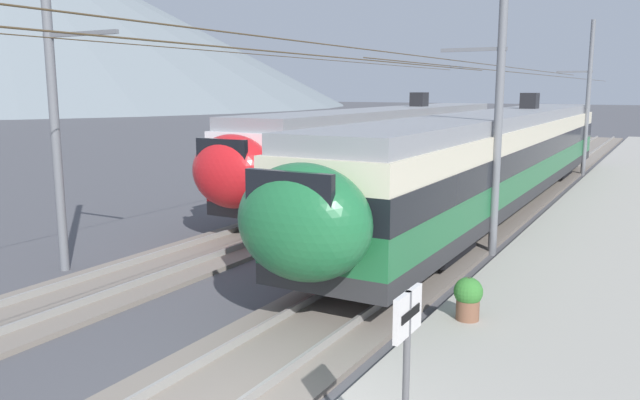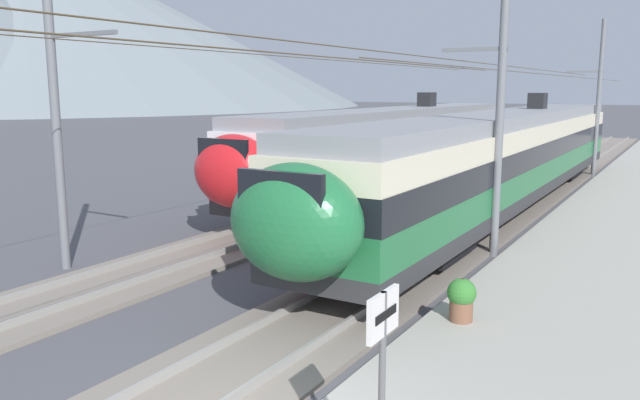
{
  "view_description": "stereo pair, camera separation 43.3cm",
  "coord_description": "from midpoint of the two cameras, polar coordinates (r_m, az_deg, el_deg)",
  "views": [
    {
      "loc": [
        -6.53,
        -4.7,
        4.74
      ],
      "look_at": [
        8.86,
        3.95,
        1.64
      ],
      "focal_mm": 35.66,
      "sensor_mm": 36.0,
      "label": 1
    },
    {
      "loc": [
        -6.31,
        -5.07,
        4.74
      ],
      "look_at": [
        8.86,
        3.95,
        1.64
      ],
      "focal_mm": 35.66,
      "sensor_mm": 36.0,
      "label": 2
    }
  ],
  "objects": [
    {
      "name": "catenary_mast_east",
      "position": [
        37.67,
        22.45,
        8.55
      ],
      "size": [
        49.97,
        1.87,
        8.35
      ],
      "color": "slate",
      "rests_on": "ground"
    },
    {
      "name": "catenary_mast_mid",
      "position": [
        18.46,
        14.78,
        8.28
      ],
      "size": [
        49.97,
        1.87,
        8.34
      ],
      "color": "slate",
      "rests_on": "ground"
    },
    {
      "name": "platform_sign",
      "position": [
        7.21,
        6.07,
        -12.78
      ],
      "size": [
        0.7,
        0.08,
        2.29
      ],
      "color": "#59595B",
      "rests_on": "platform_slab"
    },
    {
      "name": "catenary_mast_far_side",
      "position": [
        17.54,
        -22.97,
        6.3
      ],
      "size": [
        49.97,
        2.55,
        7.18
      ],
      "color": "slate",
      "rests_on": "ground"
    },
    {
      "name": "potted_plant_platform_edge",
      "position": [
        12.77,
        12.2,
        -8.42
      ],
      "size": [
        0.56,
        0.56,
        0.85
      ],
      "color": "brown",
      "rests_on": "platform_slab"
    },
    {
      "name": "train_near_platform",
      "position": [
        25.65,
        15.37,
        4.0
      ],
      "size": [
        31.37,
        3.03,
        4.27
      ],
      "color": "#2D2D30",
      "rests_on": "track_near"
    },
    {
      "name": "train_far_track",
      "position": [
        29.36,
        5.55,
        5.0
      ],
      "size": [
        24.75,
        3.01,
        4.27
      ],
      "color": "#2D2D30",
      "rests_on": "track_far"
    }
  ]
}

